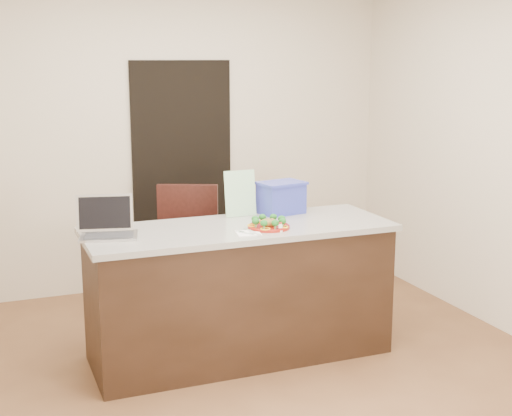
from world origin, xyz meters
name	(u,v)px	position (x,y,z in m)	size (l,w,h in m)	color
ground	(253,369)	(0.00, 0.00, 0.00)	(4.00, 4.00, 0.00)	brown
room_shell	(253,124)	(0.00, 0.00, 1.62)	(4.00, 4.00, 4.00)	white
doorway	(183,174)	(0.10, 1.98, 1.00)	(0.90, 0.02, 2.00)	black
island	(240,291)	(0.00, 0.25, 0.46)	(2.06, 0.76, 0.92)	black
plate	(269,226)	(0.16, 0.12, 0.93)	(0.28, 0.28, 0.02)	maroon
meatballs	(269,223)	(0.16, 0.12, 0.96)	(0.11, 0.11, 0.04)	olive
broccoli	(269,220)	(0.16, 0.12, 0.97)	(0.24, 0.24, 0.04)	#155119
pepper_rings	(269,225)	(0.16, 0.12, 0.94)	(0.27, 0.27, 0.01)	yellow
napkin	(248,233)	(-0.02, 0.03, 0.92)	(0.15, 0.15, 0.01)	white
fork	(245,232)	(-0.04, 0.04, 0.93)	(0.07, 0.14, 0.00)	silver
knife	(254,232)	(0.01, 0.01, 0.93)	(0.05, 0.20, 0.01)	silver
yogurt_bottle	(280,228)	(0.19, 0.00, 0.95)	(0.03, 0.03, 0.06)	white
laptop	(107,225)	(-0.87, 0.32, 0.99)	(0.40, 0.35, 0.25)	#B8B9BE
leaflet	(240,193)	(0.11, 0.54, 1.08)	(0.23, 0.00, 0.33)	white
blue_box	(281,197)	(0.42, 0.51, 1.04)	(0.36, 0.29, 0.23)	#2E38A7
chair	(193,246)	(-0.10, 1.01, 0.60)	(0.62, 0.64, 1.06)	#351410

